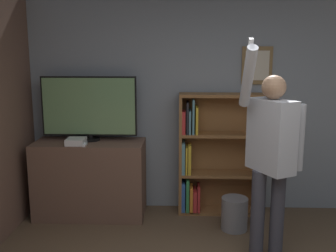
{
  "coord_description": "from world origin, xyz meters",
  "views": [
    {
      "loc": [
        -0.36,
        -2.02,
        1.95
      ],
      "look_at": [
        -0.5,
        1.86,
        1.2
      ],
      "focal_mm": 42.0,
      "sensor_mm": 36.0,
      "label": 1
    }
  ],
  "objects_px": {
    "waste_bin": "(234,214)",
    "game_console": "(76,141)",
    "television": "(89,108)",
    "bookshelf": "(211,157)",
    "person": "(271,151)"
  },
  "relations": [
    {
      "from": "television",
      "to": "waste_bin",
      "type": "height_order",
      "value": "television"
    },
    {
      "from": "game_console",
      "to": "bookshelf",
      "type": "distance_m",
      "value": 1.59
    },
    {
      "from": "bookshelf",
      "to": "waste_bin",
      "type": "height_order",
      "value": "bookshelf"
    },
    {
      "from": "television",
      "to": "waste_bin",
      "type": "xyz_separation_m",
      "value": [
        1.66,
        -0.4,
        -1.11
      ]
    },
    {
      "from": "television",
      "to": "person",
      "type": "height_order",
      "value": "person"
    },
    {
      "from": "bookshelf",
      "to": "waste_bin",
      "type": "xyz_separation_m",
      "value": [
        0.23,
        -0.49,
        -0.51
      ]
    },
    {
      "from": "game_console",
      "to": "person",
      "type": "distance_m",
      "value": 2.16
    },
    {
      "from": "waste_bin",
      "to": "game_console",
      "type": "bearing_deg",
      "value": 173.67
    },
    {
      "from": "game_console",
      "to": "bookshelf",
      "type": "relative_size",
      "value": 0.15
    },
    {
      "from": "game_console",
      "to": "person",
      "type": "height_order",
      "value": "person"
    },
    {
      "from": "game_console",
      "to": "person",
      "type": "bearing_deg",
      "value": -22.54
    },
    {
      "from": "person",
      "to": "waste_bin",
      "type": "distance_m",
      "value": 1.1
    },
    {
      "from": "television",
      "to": "bookshelf",
      "type": "bearing_deg",
      "value": 3.28
    },
    {
      "from": "person",
      "to": "waste_bin",
      "type": "relative_size",
      "value": 5.68
    },
    {
      "from": "bookshelf",
      "to": "person",
      "type": "relative_size",
      "value": 0.71
    }
  ]
}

